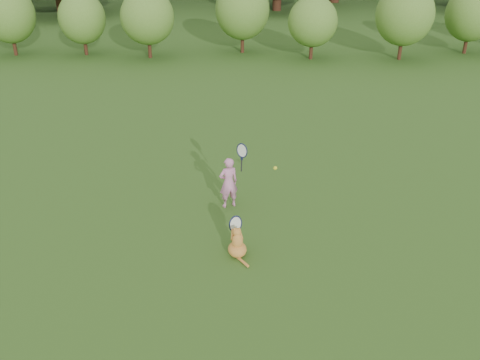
# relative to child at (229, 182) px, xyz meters

# --- Properties ---
(ground) EXTENTS (100.00, 100.00, 0.00)m
(ground) POSITION_rel_child_xyz_m (0.01, -1.04, -0.54)
(ground) COLOR #244F16
(ground) RESTS_ON ground
(shrub_row) EXTENTS (28.00, 3.00, 2.80)m
(shrub_row) POSITION_rel_child_xyz_m (0.01, 11.96, 0.86)
(shrub_row) COLOR #4E7725
(shrub_row) RESTS_ON ground
(child) EXTENTS (0.59, 0.41, 1.55)m
(child) POSITION_rel_child_xyz_m (0.00, 0.00, 0.00)
(child) COLOR pink
(child) RESTS_ON ground
(cat) EXTENTS (0.42, 0.74, 0.73)m
(cat) POSITION_rel_child_xyz_m (0.17, -1.64, -0.27)
(cat) COLOR #C27E25
(cat) RESTS_ON ground
(tennis_ball) EXTENTS (0.07, 0.07, 0.07)m
(tennis_ball) POSITION_rel_child_xyz_m (0.89, 0.13, 0.23)
(tennis_ball) COLOR yellow
(tennis_ball) RESTS_ON ground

